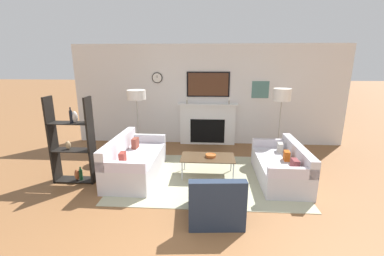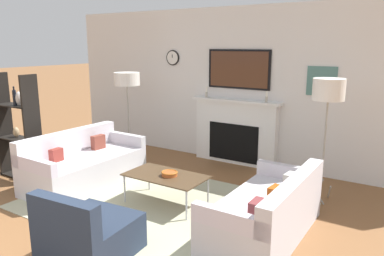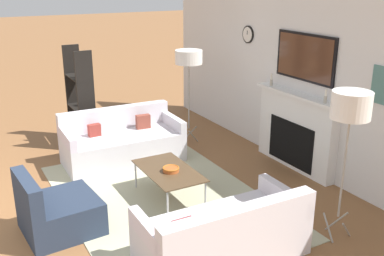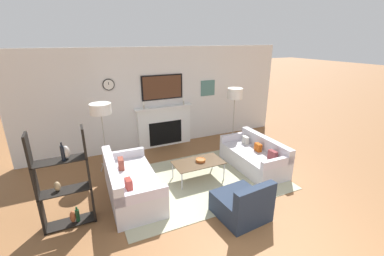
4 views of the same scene
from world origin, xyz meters
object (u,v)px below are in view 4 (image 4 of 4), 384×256
(armchair, at_px, (242,205))
(floor_lamp_right, at_px, (235,94))
(couch_left, at_px, (130,184))
(decorative_bowl, at_px, (201,160))
(couch_right, at_px, (254,157))
(shelf_unit, at_px, (64,183))
(coffee_table, at_px, (198,163))
(floor_lamp_left, at_px, (101,110))

(armchair, distance_m, floor_lamp_right, 3.34)
(couch_left, distance_m, armchair, 2.09)
(armchair, xyz_separation_m, floor_lamp_right, (1.58, 2.67, 1.24))
(decorative_bowl, height_order, floor_lamp_right, floor_lamp_right)
(couch_left, xyz_separation_m, floor_lamp_right, (3.16, 1.31, 1.20))
(couch_right, distance_m, shelf_unit, 4.01)
(couch_left, relative_size, coffee_table, 1.68)
(decorative_bowl, height_order, floor_lamp_left, floor_lamp_left)
(couch_left, bearing_deg, armchair, -40.60)
(couch_left, bearing_deg, shelf_unit, -163.29)
(armchair, bearing_deg, coffee_table, 94.54)
(couch_left, distance_m, shelf_unit, 1.21)
(couch_right, xyz_separation_m, armchair, (-1.32, -1.36, -0.02))
(decorative_bowl, distance_m, floor_lamp_right, 2.30)
(floor_lamp_left, bearing_deg, decorative_bowl, -34.39)
(couch_right, distance_m, floor_lamp_left, 3.63)
(couch_right, height_order, shelf_unit, shelf_unit)
(decorative_bowl, bearing_deg, shelf_unit, -171.15)
(coffee_table, bearing_deg, shelf_unit, -171.09)
(couch_right, bearing_deg, shelf_unit, -175.45)
(couch_right, height_order, armchair, armchair)
(coffee_table, relative_size, decorative_bowl, 4.98)
(couch_left, height_order, floor_lamp_left, floor_lamp_left)
(couch_right, relative_size, floor_lamp_right, 1.02)
(couch_left, xyz_separation_m, floor_lamp_left, (-0.26, 1.31, 1.17))
(floor_lamp_right, bearing_deg, coffee_table, -143.93)
(couch_right, bearing_deg, armchair, -134.10)
(couch_right, bearing_deg, decorative_bowl, 176.34)
(armchair, height_order, floor_lamp_left, floor_lamp_left)
(floor_lamp_right, height_order, shelf_unit, floor_lamp_right)
(couch_left, xyz_separation_m, shelf_unit, (-1.06, -0.32, 0.48))
(decorative_bowl, bearing_deg, coffee_table, -173.88)
(couch_left, relative_size, floor_lamp_right, 1.08)
(armchair, bearing_deg, shelf_unit, 158.49)
(armchair, xyz_separation_m, shelf_unit, (-2.65, 1.04, 0.53))
(couch_left, xyz_separation_m, coffee_table, (1.47, 0.08, 0.09))
(shelf_unit, bearing_deg, floor_lamp_left, 63.86)
(floor_lamp_left, distance_m, shelf_unit, 1.94)
(couch_left, height_order, decorative_bowl, couch_left)
(decorative_bowl, relative_size, floor_lamp_right, 0.13)
(coffee_table, height_order, floor_lamp_right, floor_lamp_right)
(couch_left, xyz_separation_m, armchair, (1.59, -1.36, -0.04))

